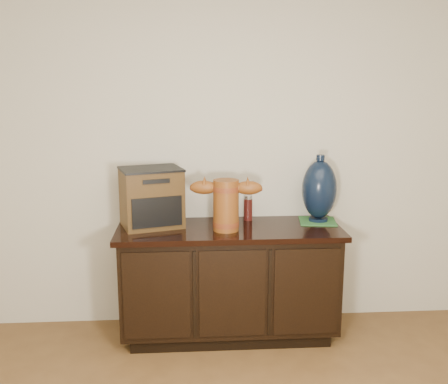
{
  "coord_description": "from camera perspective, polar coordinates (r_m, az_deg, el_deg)",
  "views": [
    {
      "loc": [
        -0.26,
        -1.05,
        1.69
      ],
      "look_at": [
        -0.04,
        2.18,
        1.0
      ],
      "focal_mm": 42.0,
      "sensor_mm": 36.0,
      "label": 1
    }
  ],
  "objects": [
    {
      "name": "lamp_base",
      "position": [
        3.57,
        10.33,
        0.25
      ],
      "size": [
        0.26,
        0.26,
        0.45
      ],
      "rotation": [
        0.0,
        0.0,
        -0.14
      ],
      "color": "black",
      "rests_on": "green_mat"
    },
    {
      "name": "tv_radio",
      "position": [
        3.44,
        -7.89,
        -0.58
      ],
      "size": [
        0.46,
        0.41,
        0.39
      ],
      "rotation": [
        0.0,
        0.0,
        0.29
      ],
      "color": "#432B10",
      "rests_on": "sideboard"
    },
    {
      "name": "room",
      "position": [
        1.15,
        9.34,
        -7.92
      ],
      "size": [
        5.0,
        5.0,
        5.0
      ],
      "color": "brown",
      "rests_on": "ground"
    },
    {
      "name": "terracotta_vessel",
      "position": [
        3.31,
        0.22,
        -1.1
      ],
      "size": [
        0.46,
        0.19,
        0.33
      ],
      "rotation": [
        0.0,
        0.0,
        -0.12
      ],
      "color": "brown",
      "rests_on": "sideboard"
    },
    {
      "name": "green_mat",
      "position": [
        3.62,
        10.13,
        -3.13
      ],
      "size": [
        0.27,
        0.27,
        0.01
      ],
      "primitive_type": "cube",
      "rotation": [
        0.0,
        0.0,
        -0.14
      ],
      "color": "#2D652F",
      "rests_on": "sideboard"
    },
    {
      "name": "spray_can",
      "position": [
        3.58,
        2.64,
        -1.74
      ],
      "size": [
        0.06,
        0.06,
        0.17
      ],
      "color": "#5F1510",
      "rests_on": "sideboard"
    },
    {
      "name": "sideboard",
      "position": [
        3.54,
        0.56,
        -9.63
      ],
      "size": [
        1.46,
        0.56,
        0.75
      ],
      "color": "black",
      "rests_on": "ground"
    }
  ]
}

